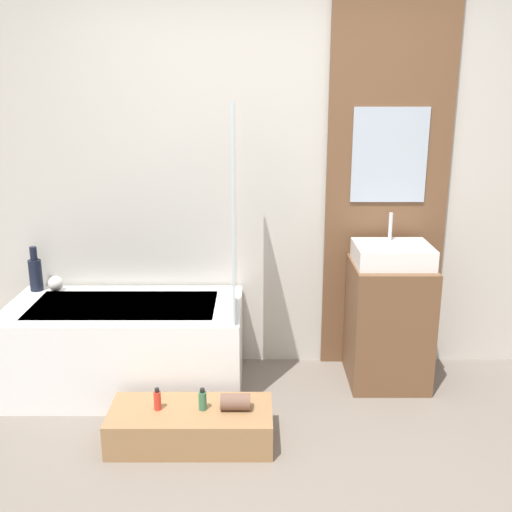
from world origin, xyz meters
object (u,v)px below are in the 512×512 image
Objects in this scene: vase_round_light at (53,284)px; bottle_soap_primary at (155,400)px; wooden_step_bench at (188,426)px; vase_tall_dark at (32,273)px; bottle_soap_secondary at (200,400)px; bathtub at (124,346)px; sink at (390,254)px.

bottle_soap_primary is at bearing -48.25° from vase_round_light.
wooden_step_bench is 7.01× the size of bottle_soap_primary.
wooden_step_bench is 1.55m from vase_tall_dark.
wooden_step_bench is 0.17m from bottle_soap_secondary.
vase_tall_dark reaches higher than bottle_soap_secondary.
wooden_step_bench is at bearing -53.20° from bathtub.
bathtub is 11.62× the size of bottle_soap_primary.
bottle_soap_primary is 1.01× the size of bottle_soap_secondary.
bathtub is at bearing -176.70° from sink.
bottle_soap_secondary is (-1.15, -0.73, -0.61)m from sink.
vase_tall_dark is at bearing 140.71° from wooden_step_bench.
bathtub is at bearing 126.80° from wooden_step_bench.
bathtub is 4.87× the size of vase_tall_dark.
sink reaches higher than bottle_soap_secondary.
vase_round_light is (-2.19, 0.17, -0.25)m from sink.
vase_tall_dark reaches higher than bathtub.
bottle_soap_secondary is (0.24, -0.00, -0.00)m from bottle_soap_primary.
vase_round_light reaches higher than bottle_soap_primary.
bathtub is at bearing -27.94° from vase_round_light.
wooden_step_bench is at bearing -0.00° from bottle_soap_primary.
sink is 2.34m from vase_tall_dark.
bathtub reaches higher than bottle_soap_primary.
vase_round_light is (-0.51, 0.27, 0.33)m from bathtub.
bottle_soap_secondary is at bearing -147.49° from sink.
vase_round_light is at bearing 139.28° from bottle_soap_secondary.
wooden_step_bench is 2.94× the size of vase_tall_dark.
sink reaches higher than vase_tall_dark.
bottle_soap_primary is at bearing -64.89° from bathtub.
vase_tall_dark is at bearing 142.32° from bottle_soap_secondary.
vase_tall_dark is at bearing 176.29° from vase_round_light.
bottle_soap_secondary is (0.07, 0.00, 0.15)m from wooden_step_bench.
vase_round_light is (0.13, -0.01, -0.07)m from vase_tall_dark.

